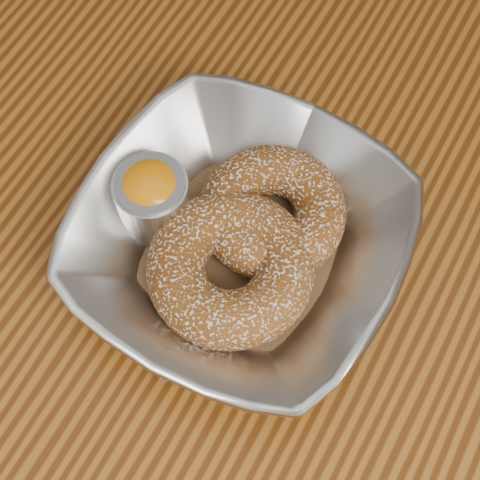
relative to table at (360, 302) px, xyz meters
The scene contains 7 objects.
ground_plane 0.65m from the table, ahead, with size 4.00×4.00×0.00m, color #565659.
table is the anchor object (origin of this frame).
serving_bowl 0.16m from the table, 148.93° to the right, with size 0.21×0.21×0.05m, color #B8BABF.
parchment 0.15m from the table, 148.93° to the right, with size 0.14×0.14×0.00m, color brown.
donut_back 0.15m from the table, 164.67° to the right, with size 0.10×0.10×0.03m, color brown.
donut_front 0.17m from the table, 138.46° to the right, with size 0.11×0.11×0.04m, color brown.
ramekin 0.21m from the table, 159.93° to the right, with size 0.05×0.05×0.05m.
Camera 1 is at (0.01, -0.22, 1.22)m, focal length 55.00 mm.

